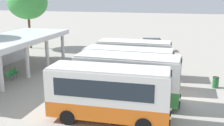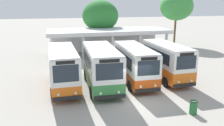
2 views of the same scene
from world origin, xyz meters
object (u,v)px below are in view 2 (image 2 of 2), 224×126
city_bus_second_in_row (101,66)px  city_bus_fourth_amber (166,60)px  waiting_chair_middle_seat (110,52)px  city_bus_middle_cream (134,63)px  city_bus_nearest_orange (63,67)px  waiting_chair_end_by_column (101,53)px  waiting_chair_second_from_end (106,53)px  litter_bin_apron (193,107)px

city_bus_second_in_row → city_bus_fourth_amber: (6.18, 0.71, -0.04)m
waiting_chair_middle_seat → city_bus_fourth_amber: bearing=-73.6°
city_bus_second_in_row → city_bus_middle_cream: size_ratio=1.01×
waiting_chair_middle_seat → city_bus_middle_cream: bearing=-90.4°
city_bus_second_in_row → city_bus_middle_cream: city_bus_second_in_row is taller
city_bus_nearest_orange → city_bus_fourth_amber: (9.27, 0.27, -0.01)m
waiting_chair_end_by_column → waiting_chair_second_from_end: size_ratio=1.00×
city_bus_middle_cream → waiting_chair_middle_seat: city_bus_middle_cream is taller
waiting_chair_end_by_column → litter_bin_apron: (2.79, -17.10, -0.07)m
waiting_chair_end_by_column → city_bus_nearest_orange: bearing=-116.0°
city_bus_middle_cream → waiting_chair_middle_seat: size_ratio=8.30×
city_bus_middle_cream → waiting_chair_end_by_column: (-1.07, 10.31, -1.24)m
city_bus_second_in_row → litter_bin_apron: city_bus_second_in_row is taller
city_bus_fourth_amber → waiting_chair_end_by_column: city_bus_fourth_amber is taller
city_bus_middle_cream → city_bus_fourth_amber: size_ratio=1.07×
city_bus_fourth_amber → litter_bin_apron: 7.18m
city_bus_nearest_orange → waiting_chair_end_by_column: city_bus_nearest_orange is taller
city_bus_middle_cream → waiting_chair_second_from_end: size_ratio=8.30×
waiting_chair_second_from_end → litter_bin_apron: bearing=-82.6°
city_bus_nearest_orange → waiting_chair_middle_seat: size_ratio=8.37×
city_bus_nearest_orange → city_bus_fourth_amber: city_bus_nearest_orange is taller
waiting_chair_end_by_column → waiting_chair_middle_seat: same height
city_bus_second_in_row → waiting_chair_second_from_end: (2.59, 10.91, -1.33)m
city_bus_fourth_amber → waiting_chair_end_by_column: 11.08m
waiting_chair_end_by_column → city_bus_fourth_amber: bearing=-67.8°
city_bus_nearest_orange → waiting_chair_end_by_column: (5.11, 10.45, -1.30)m
litter_bin_apron → city_bus_nearest_orange: bearing=139.9°
waiting_chair_end_by_column → litter_bin_apron: size_ratio=0.96×
city_bus_nearest_orange → city_bus_second_in_row: size_ratio=1.00×
city_bus_second_in_row → waiting_chair_second_from_end: bearing=76.7°
city_bus_second_in_row → city_bus_fourth_amber: size_ratio=1.08×
waiting_chair_second_from_end → litter_bin_apron: (2.22, -17.11, -0.07)m
city_bus_second_in_row → waiting_chair_end_by_column: size_ratio=8.36×
city_bus_nearest_orange → city_bus_middle_cream: (6.18, 0.15, -0.05)m
waiting_chair_middle_seat → litter_bin_apron: (1.66, -17.15, -0.07)m
city_bus_second_in_row → city_bus_fourth_amber: 6.22m
city_bus_nearest_orange → litter_bin_apron: city_bus_nearest_orange is taller
city_bus_second_in_row → waiting_chair_middle_seat: size_ratio=8.36×
city_bus_middle_cream → city_bus_second_in_row: bearing=-169.1°
city_bus_second_in_row → litter_bin_apron: (4.81, -6.20, -1.39)m
city_bus_nearest_orange → city_bus_middle_cream: city_bus_nearest_orange is taller
city_bus_nearest_orange → waiting_chair_middle_seat: bearing=59.3°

